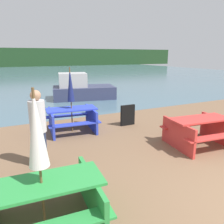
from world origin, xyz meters
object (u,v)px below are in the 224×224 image
at_px(umbrella_white, 36,130).
at_px(person, 38,129).
at_px(picnic_table_blue, 72,118).
at_px(boat, 81,89).
at_px(picnic_table_red, 199,129).
at_px(picnic_table_green, 43,200).
at_px(signboard, 128,115).
at_px(umbrella_navy, 70,85).

xyz_separation_m(umbrella_white, person, (0.24, 1.94, -0.64)).
relative_size(picnic_table_blue, boat, 0.46).
height_order(picnic_table_red, boat, boat).
bearing_deg(picnic_table_green, person, 83.07).
relative_size(umbrella_white, signboard, 2.77).
xyz_separation_m(umbrella_navy, person, (-1.30, -2.00, -0.66)).
xyz_separation_m(picnic_table_green, boat, (3.60, 9.28, 0.10)).
relative_size(picnic_table_blue, umbrella_navy, 0.82).
distance_m(picnic_table_blue, signboard, 2.00).
distance_m(picnic_table_red, picnic_table_blue, 3.94).
distance_m(umbrella_navy, boat, 5.80).
bearing_deg(picnic_table_red, picnic_table_green, -164.38).
bearing_deg(umbrella_white, person, 83.07).
height_order(picnic_table_green, umbrella_navy, umbrella_navy).
bearing_deg(boat, picnic_table_blue, -99.45).
bearing_deg(person, boat, 65.38).
xyz_separation_m(picnic_table_blue, umbrella_navy, (0.00, 0.00, 1.08)).
relative_size(picnic_table_red, signboard, 2.42).
xyz_separation_m(picnic_table_red, umbrella_navy, (-2.86, 2.71, 1.07)).
distance_m(umbrella_white, signboard, 5.23).
distance_m(picnic_table_green, umbrella_navy, 4.37).
relative_size(picnic_table_green, umbrella_navy, 0.87).
bearing_deg(umbrella_white, picnic_table_red, 15.62).
bearing_deg(umbrella_navy, umbrella_white, -111.33).
xyz_separation_m(picnic_table_green, umbrella_white, (-0.00, 0.00, 1.08)).
distance_m(picnic_table_green, boat, 9.95).
distance_m(picnic_table_blue, person, 2.42).
distance_m(picnic_table_red, umbrella_white, 4.68).
bearing_deg(umbrella_navy, boat, 68.91).
bearing_deg(signboard, umbrella_white, -133.67).
height_order(picnic_table_green, umbrella_white, umbrella_white).
bearing_deg(umbrella_white, umbrella_navy, 68.67).
xyz_separation_m(picnic_table_green, picnic_table_blue, (1.54, 3.94, 0.02)).
distance_m(picnic_table_green, picnic_table_red, 4.57).
bearing_deg(umbrella_navy, picnic_table_blue, -90.00).
height_order(person, signboard, person).
relative_size(boat, person, 2.15).
height_order(picnic_table_red, signboard, picnic_table_red).
bearing_deg(signboard, picnic_table_red, -70.45).
height_order(picnic_table_green, picnic_table_red, picnic_table_red).
distance_m(picnic_table_blue, boat, 5.72).
distance_m(boat, signboard, 5.59).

